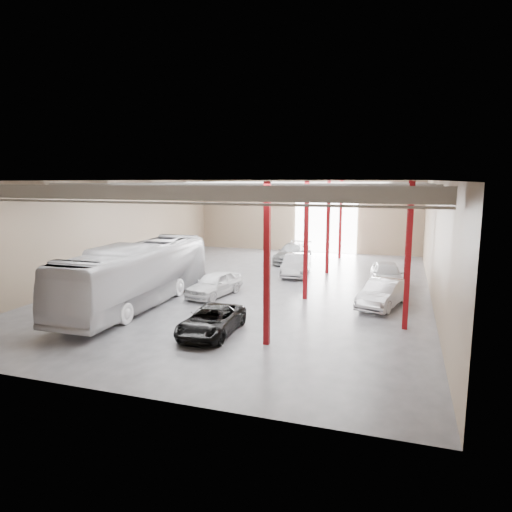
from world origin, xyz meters
The scene contains 8 objects.
depot_shell centered at (0.13, 0.48, 4.98)m, with size 22.12×32.12×7.06m.
coach_bus centered at (-5.00, -6.23, 1.76)m, with size 2.96×12.67×3.53m, color silver.
black_sedan centered at (1.00, -9.54, 0.64)m, with size 2.12×4.61×1.28m, color black.
car_row_a centered at (-1.64, -3.00, 0.75)m, with size 1.78×4.42×1.51m, color silver.
car_row_b centered at (1.74, 4.50, 0.79)m, with size 1.68×4.81×1.58m, color #A5A5A9.
car_row_c centered at (0.24, 9.70, 0.80)m, with size 2.25×5.53×1.60m, color slate.
car_right_near centered at (8.30, -2.34, 0.77)m, with size 1.63×4.69×1.54m, color silver.
car_right_far centered at (8.30, 2.86, 0.82)m, with size 1.94×4.82×1.64m, color silver.
Camera 1 is at (9.22, -28.13, 7.07)m, focal length 32.00 mm.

